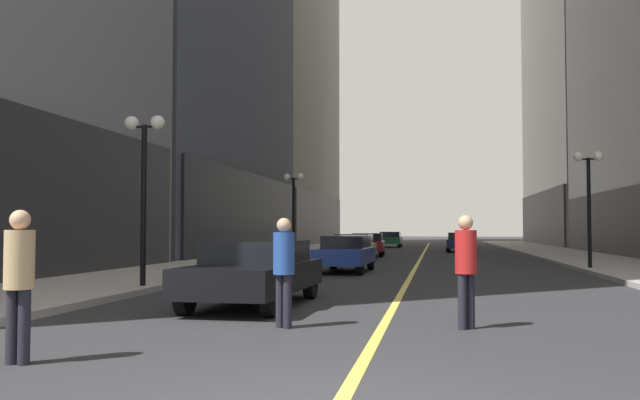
# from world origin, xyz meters

# --- Properties ---
(ground_plane) EXTENTS (200.00, 200.00, 0.00)m
(ground_plane) POSITION_xyz_m (0.00, 35.00, 0.00)
(ground_plane) COLOR #2D2D30
(sidewalk_left) EXTENTS (4.50, 78.00, 0.15)m
(sidewalk_left) POSITION_xyz_m (-8.25, 35.00, 0.07)
(sidewalk_left) COLOR #ADA8A0
(sidewalk_left) RESTS_ON ground
(sidewalk_right) EXTENTS (4.50, 78.00, 0.15)m
(sidewalk_right) POSITION_xyz_m (8.25, 35.00, 0.07)
(sidewalk_right) COLOR #ADA8A0
(sidewalk_right) RESTS_ON ground
(lane_centre_stripe) EXTENTS (0.16, 70.00, 0.01)m
(lane_centre_stripe) POSITION_xyz_m (0.00, 35.00, 0.00)
(lane_centre_stripe) COLOR #E5D64C
(lane_centre_stripe) RESTS_ON ground
(building_right_far) EXTENTS (14.62, 26.00, 44.02)m
(building_right_far) POSITION_xyz_m (17.71, 60.00, 21.94)
(building_right_far) COLOR #A8A399
(building_right_far) RESTS_ON ground
(car_black) EXTENTS (1.99, 4.76, 1.32)m
(car_black) POSITION_xyz_m (-2.80, 7.77, 0.72)
(car_black) COLOR black
(car_black) RESTS_ON ground
(car_blue) EXTENTS (1.79, 4.46, 1.32)m
(car_blue) POSITION_xyz_m (-2.41, 18.75, 0.72)
(car_blue) COLOR navy
(car_blue) RESTS_ON ground
(car_yellow) EXTENTS (1.84, 4.15, 1.32)m
(car_yellow) POSITION_xyz_m (-3.03, 26.03, 0.72)
(car_yellow) COLOR yellow
(car_yellow) RESTS_ON ground
(car_maroon) EXTENTS (2.10, 4.37, 1.32)m
(car_maroon) POSITION_xyz_m (-3.09, 33.10, 0.72)
(car_maroon) COLOR maroon
(car_maroon) RESTS_ON ground
(car_navy) EXTENTS (1.88, 4.54, 1.32)m
(car_navy) POSITION_xyz_m (2.42, 41.19, 0.72)
(car_navy) COLOR #141E4C
(car_navy) RESTS_ON ground
(car_green) EXTENTS (1.88, 4.39, 1.32)m
(car_green) POSITION_xyz_m (-3.08, 52.16, 0.72)
(car_green) COLOR #196038
(car_green) RESTS_ON ground
(pedestrian_in_red_jacket) EXTENTS (0.48, 0.48, 1.79)m
(pedestrian_in_red_jacket) POSITION_xyz_m (1.32, 5.24, 1.05)
(pedestrian_in_red_jacket) COLOR black
(pedestrian_in_red_jacket) RESTS_ON ground
(pedestrian_in_tan_trench) EXTENTS (0.36, 0.36, 1.79)m
(pedestrian_in_tan_trench) POSITION_xyz_m (-3.93, 1.55, 1.05)
(pedestrian_in_tan_trench) COLOR black
(pedestrian_in_tan_trench) RESTS_ON ground
(pedestrian_in_blue_hoodie) EXTENTS (0.46, 0.46, 1.74)m
(pedestrian_in_blue_hoodie) POSITION_xyz_m (-1.53, 4.87, 1.02)
(pedestrian_in_blue_hoodie) COLOR black
(pedestrian_in_blue_hoodie) RESTS_ON ground
(street_lamp_left_near) EXTENTS (1.06, 0.36, 4.43)m
(street_lamp_left_near) POSITION_xyz_m (-6.40, 10.27, 3.26)
(street_lamp_left_near) COLOR black
(street_lamp_left_near) RESTS_ON ground
(street_lamp_left_far) EXTENTS (1.06, 0.36, 4.43)m
(street_lamp_left_far) POSITION_xyz_m (-6.40, 28.17, 3.26)
(street_lamp_left_far) COLOR black
(street_lamp_left_far) RESTS_ON ground
(street_lamp_right_mid) EXTENTS (1.06, 0.36, 4.43)m
(street_lamp_right_mid) POSITION_xyz_m (6.40, 20.47, 3.26)
(street_lamp_right_mid) COLOR black
(street_lamp_right_mid) RESTS_ON ground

